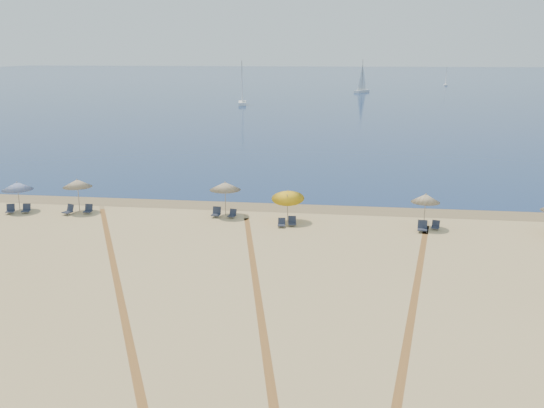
{
  "coord_description": "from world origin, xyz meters",
  "views": [
    {
      "loc": [
        4.93,
        -17.54,
        11.45
      ],
      "look_at": [
        0.0,
        20.0,
        1.3
      ],
      "focal_mm": 37.87,
      "sensor_mm": 36.0,
      "label": 1
    }
  ],
  "objects": [
    {
      "name": "ground",
      "position": [
        0.0,
        0.0,
        0.0
      ],
      "size": [
        160.0,
        160.0,
        0.0
      ],
      "primitive_type": "plane",
      "color": "tan",
      "rests_on": "ground"
    },
    {
      "name": "ocean",
      "position": [
        0.0,
        225.0,
        0.01
      ],
      "size": [
        500.0,
        500.0,
        0.0
      ],
      "primitive_type": "plane",
      "color": "#0C2151",
      "rests_on": "ground"
    },
    {
      "name": "wet_sand",
      "position": [
        0.0,
        24.0,
        0.0
      ],
      "size": [
        500.0,
        500.0,
        0.0
      ],
      "primitive_type": "plane",
      "color": "olive",
      "rests_on": "ground"
    },
    {
      "name": "umbrella_0",
      "position": [
        -18.86,
        20.47,
        1.88
      ],
      "size": [
        2.2,
        2.2,
        2.22
      ],
      "color": "gray",
      "rests_on": "ground"
    },
    {
      "name": "umbrella_1",
      "position": [
        -14.39,
        20.86,
        2.13
      ],
      "size": [
        2.09,
        2.09,
        2.48
      ],
      "color": "gray",
      "rests_on": "ground"
    },
    {
      "name": "umbrella_2",
      "position": [
        -3.53,
        21.27,
        2.16
      ],
      "size": [
        2.22,
        2.22,
        2.5
      ],
      "color": "gray",
      "rests_on": "ground"
    },
    {
      "name": "umbrella_3",
      "position": [
        1.06,
        20.27,
        1.92
      ],
      "size": [
        2.25,
        2.32,
        2.46
      ],
      "color": "gray",
      "rests_on": "ground"
    },
    {
      "name": "umbrella_4",
      "position": [
        10.23,
        20.1,
        2.03
      ],
      "size": [
        1.9,
        1.9,
        2.37
      ],
      "color": "gray",
      "rests_on": "ground"
    },
    {
      "name": "chair_0",
      "position": [
        -19.14,
        19.71,
        0.3
      ],
      "size": [
        0.75,
        0.81,
        0.68
      ],
      "rotation": [
        0.0,
        0.0,
        0.33
      ],
      "color": "#1C212E",
      "rests_on": "ground"
    },
    {
      "name": "chair_1",
      "position": [
        -18.09,
        20.02,
        0.29
      ],
      "size": [
        0.66,
        0.74,
        0.66
      ],
      "rotation": [
        0.0,
        0.0,
        0.2
      ],
      "color": "#1C212E",
      "rests_on": "ground"
    },
    {
      "name": "chair_2",
      "position": [
        -14.82,
        20.03,
        0.32
      ],
      "size": [
        0.84,
        0.89,
        0.73
      ],
      "rotation": [
        0.0,
        0.0,
        -0.42
      ],
      "color": "#1C212E",
      "rests_on": "ground"
    },
    {
      "name": "chair_3",
      "position": [
        -13.54,
        20.47,
        0.29
      ],
      "size": [
        0.58,
        0.67,
        0.66
      ],
      "rotation": [
        0.0,
        0.0,
        0.06
      ],
      "color": "#1C212E",
      "rests_on": "ground"
    },
    {
      "name": "chair_4",
      "position": [
        -4.1,
        20.8,
        0.31
      ],
      "size": [
        0.62,
        0.72,
        0.71
      ],
      "rotation": [
        0.0,
        0.0,
        -0.05
      ],
      "color": "#1C212E",
      "rests_on": "ground"
    },
    {
      "name": "chair_5",
      "position": [
        -2.93,
        20.72,
        0.27
      ],
      "size": [
        0.65,
        0.71,
        0.61
      ],
      "rotation": [
        0.0,
        0.0,
        -0.27
      ],
      "color": "#1C212E",
      "rests_on": "ground"
    },
    {
      "name": "chair_6",
      "position": [
        0.78,
        19.0,
        0.26
      ],
      "size": [
        0.52,
        0.6,
        0.6
      ],
      "rotation": [
        0.0,
        0.0,
        0.04
      ],
      "color": "#1C212E",
      "rests_on": "ground"
    },
    {
      "name": "chair_7",
      "position": [
        1.46,
        19.36,
        0.28
      ],
      "size": [
        0.6,
        0.68,
        0.64
      ],
      "rotation": [
        0.0,
        0.0,
        0.12
      ],
      "color": "#1C212E",
      "rests_on": "ground"
    },
    {
      "name": "chair_8",
      "position": [
        10.02,
        19.15,
        0.33
      ],
      "size": [
        0.69,
        0.78,
        0.74
      ],
      "rotation": [
        0.0,
        0.0,
        -0.11
      ],
      "color": "#1C212E",
      "rests_on": "ground"
    },
    {
      "name": "chair_9",
      "position": [
        10.95,
        19.76,
        0.26
      ],
      "size": [
        0.63,
        0.7,
        0.6
      ],
      "rotation": [
        0.0,
        0.0,
        -0.27
      ],
      "color": "#1C212E",
      "rests_on": "ground"
    },
    {
      "name": "sailboat_0",
      "position": [
        37.42,
        185.68,
        1.92
      ],
      "size": [
        1.43,
        4.34,
        6.35
      ],
      "rotation": [
        0.0,
        0.0,
        -0.08
      ],
      "color": "white",
      "rests_on": "ocean"
    },
    {
      "name": "sailboat_1",
      "position": [
        -17.97,
        107.21,
        2.84
      ],
      "size": [
        2.68,
        6.49,
        9.4
      ],
      "rotation": [
        0.0,
        0.0,
        0.18
      ],
      "color": "white",
      "rests_on": "ocean"
    },
    {
      "name": "sailboat_2",
      "position": [
        8.68,
        149.35,
        2.76
      ],
      "size": [
        4.49,
        6.04,
        9.11
      ],
      "rotation": [
        0.0,
        0.0,
        -0.54
      ],
      "color": "white",
      "rests_on": "ocean"
    },
    {
      "name": "tire_tracks",
      "position": [
        0.69,
        8.18,
        0.0
      ],
      "size": [
        50.55,
        38.52,
        0.0
      ],
      "color": "tan",
      "rests_on": "ground"
    }
  ]
}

